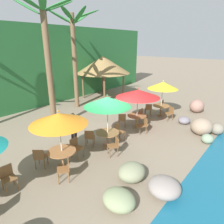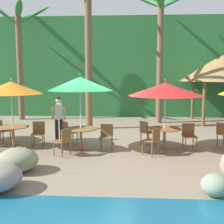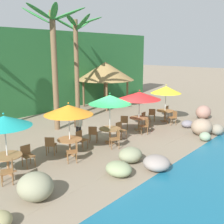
% 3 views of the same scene
% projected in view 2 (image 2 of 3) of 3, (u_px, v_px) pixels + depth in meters
% --- Properties ---
extents(ground_plane, '(120.00, 120.00, 0.00)m').
position_uv_depth(ground_plane, '(98.00, 148.00, 9.95)').
color(ground_plane, gray).
extents(terrace_deck, '(18.00, 5.20, 0.01)m').
position_uv_depth(terrace_deck, '(98.00, 148.00, 9.95)').
color(terrace_deck, gray).
rests_on(terrace_deck, ground).
extents(foliage_backdrop, '(28.00, 2.40, 6.00)m').
position_uv_depth(foliage_backdrop, '(113.00, 68.00, 18.49)').
color(foliage_backdrop, '#286633').
rests_on(foliage_backdrop, ground).
extents(rock_seawall, '(15.85, 2.96, 0.92)m').
position_uv_depth(rock_seawall, '(99.00, 161.00, 7.19)').
color(rock_seawall, gray).
rests_on(rock_seawall, ground).
extents(umbrella_orange, '(2.15, 2.15, 2.40)m').
position_uv_depth(umbrella_orange, '(11.00, 88.00, 9.85)').
color(umbrella_orange, silver).
rests_on(umbrella_orange, ground).
extents(dining_table_orange, '(1.10, 1.10, 0.74)m').
position_uv_depth(dining_table_orange, '(13.00, 130.00, 10.04)').
color(dining_table_orange, olive).
rests_on(dining_table_orange, ground).
extents(chair_orange_seaward, '(0.47, 0.47, 0.87)m').
position_uv_depth(chair_orange_seaward, '(38.00, 132.00, 10.19)').
color(chair_orange_seaward, brown).
rests_on(chair_orange_seaward, ground).
extents(chair_orange_inland, '(0.60, 0.59, 0.87)m').
position_uv_depth(chair_orange_inland, '(4.00, 129.00, 10.69)').
color(chair_orange_inland, brown).
rests_on(chair_orange_inland, ground).
extents(umbrella_green, '(2.13, 2.13, 2.56)m').
position_uv_depth(umbrella_green, '(80.00, 84.00, 9.45)').
color(umbrella_green, silver).
rests_on(umbrella_green, ground).
extents(dining_table_green, '(1.10, 1.10, 0.74)m').
position_uv_depth(dining_table_green, '(81.00, 132.00, 9.65)').
color(dining_table_green, olive).
rests_on(dining_table_green, ground).
extents(chair_green_seaward, '(0.45, 0.46, 0.87)m').
position_uv_depth(chair_green_seaward, '(106.00, 135.00, 9.64)').
color(chair_green_seaward, brown).
rests_on(chair_green_seaward, ground).
extents(chair_green_inland, '(0.59, 0.59, 0.87)m').
position_uv_depth(chair_green_inland, '(68.00, 131.00, 10.33)').
color(chair_green_inland, brown).
rests_on(chair_green_inland, ground).
extents(chair_green_left, '(0.59, 0.59, 0.87)m').
position_uv_depth(chair_green_left, '(64.00, 140.00, 8.94)').
color(chair_green_left, brown).
rests_on(chair_green_left, ground).
extents(umbrella_red, '(2.47, 2.47, 2.37)m').
position_uv_depth(umbrella_red, '(165.00, 89.00, 9.51)').
color(umbrella_red, silver).
rests_on(umbrella_red, ground).
extents(dining_table_red, '(1.10, 1.10, 0.74)m').
position_uv_depth(dining_table_red, '(164.00, 132.00, 9.68)').
color(dining_table_red, olive).
rests_on(dining_table_red, ground).
extents(chair_red_seaward, '(0.45, 0.45, 0.87)m').
position_uv_depth(chair_red_seaward, '(189.00, 134.00, 9.79)').
color(chair_red_seaward, brown).
rests_on(chair_red_seaward, ground).
extents(chair_red_inland, '(0.59, 0.59, 0.87)m').
position_uv_depth(chair_red_inland, '(146.00, 131.00, 10.36)').
color(chair_red_inland, brown).
rests_on(chair_red_inland, ground).
extents(chair_red_left, '(0.59, 0.59, 0.87)m').
position_uv_depth(chair_red_left, '(153.00, 139.00, 9.00)').
color(chair_red_left, brown).
rests_on(chair_red_left, ground).
extents(chair_yellow_inland, '(0.59, 0.59, 0.87)m').
position_uv_depth(chair_yellow_inland, '(224.00, 133.00, 10.02)').
color(chair_yellow_inland, brown).
rests_on(chair_yellow_inland, ground).
extents(palm_tree_nearest, '(3.33, 3.46, 6.32)m').
position_uv_depth(palm_tree_nearest, '(19.00, 46.00, 16.02)').
color(palm_tree_nearest, brown).
rests_on(palm_tree_nearest, ground).
extents(palm_tree_second, '(3.68, 3.31, 6.93)m').
position_uv_depth(palm_tree_second, '(88.00, 27.00, 13.04)').
color(palm_tree_second, brown).
rests_on(palm_tree_second, ground).
extents(palm_tree_third, '(3.61, 3.66, 6.88)m').
position_uv_depth(palm_tree_third, '(160.00, 32.00, 14.83)').
color(palm_tree_third, brown).
rests_on(palm_tree_third, ground).
extents(palapa_hut, '(4.65, 4.65, 3.64)m').
position_uv_depth(palapa_hut, '(224.00, 68.00, 15.17)').
color(palapa_hut, brown).
rests_on(palapa_hut, ground).
extents(waiter_in_white, '(0.52, 0.35, 1.70)m').
position_uv_depth(waiter_in_white, '(59.00, 116.00, 10.85)').
color(waiter_in_white, '#232328').
rests_on(waiter_in_white, ground).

